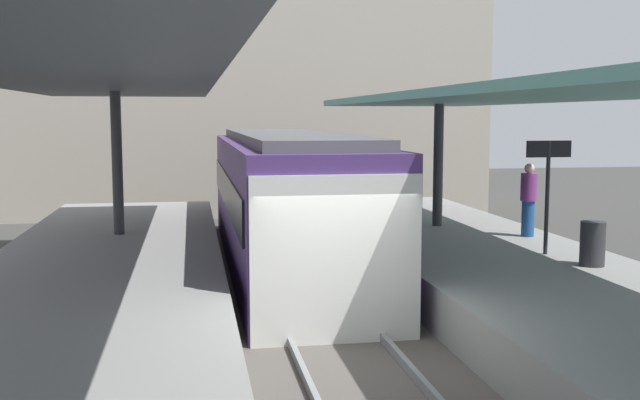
{
  "coord_description": "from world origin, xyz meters",
  "views": [
    {
      "loc": [
        -2.14,
        -9.47,
        3.66
      ],
      "look_at": [
        0.51,
        5.65,
        1.92
      ],
      "focal_mm": 41.29,
      "sensor_mm": 36.0,
      "label": 1
    }
  ],
  "objects_px": {
    "platform_sign": "(548,171)",
    "litter_bin": "(593,244)",
    "commuter_train": "(286,201)",
    "passenger_near_bench": "(528,199)"
  },
  "relations": [
    {
      "from": "platform_sign",
      "to": "litter_bin",
      "type": "bearing_deg",
      "value": -76.1
    },
    {
      "from": "commuter_train",
      "to": "litter_bin",
      "type": "distance_m",
      "value": 6.95
    },
    {
      "from": "commuter_train",
      "to": "passenger_near_bench",
      "type": "xyz_separation_m",
      "value": [
        5.25,
        -1.63,
        0.12
      ]
    },
    {
      "from": "platform_sign",
      "to": "litter_bin",
      "type": "height_order",
      "value": "platform_sign"
    },
    {
      "from": "commuter_train",
      "to": "litter_bin",
      "type": "relative_size",
      "value": 15.36
    },
    {
      "from": "passenger_near_bench",
      "to": "litter_bin",
      "type": "bearing_deg",
      "value": -95.73
    },
    {
      "from": "commuter_train",
      "to": "litter_bin",
      "type": "bearing_deg",
      "value": -44.86
    },
    {
      "from": "commuter_train",
      "to": "passenger_near_bench",
      "type": "distance_m",
      "value": 5.5
    },
    {
      "from": "litter_bin",
      "to": "passenger_near_bench",
      "type": "distance_m",
      "value": 3.31
    },
    {
      "from": "platform_sign",
      "to": "litter_bin",
      "type": "distance_m",
      "value": 1.73
    }
  ]
}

